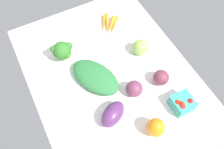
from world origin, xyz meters
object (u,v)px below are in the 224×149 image
(leafy_greens_clump, at_px, (95,77))
(heirloom_tomato_green, at_px, (140,47))
(eggplant, at_px, (113,114))
(red_onion_near_basket, at_px, (161,78))
(bell_pepper_orange, at_px, (156,128))
(carrot_bunch, at_px, (109,25))
(red_onion_center, at_px, (134,89))
(berry_basket, at_px, (182,103))
(broccoli_head, at_px, (62,51))

(leafy_greens_clump, relative_size, heirloom_tomato_green, 3.12)
(eggplant, relative_size, red_onion_near_basket, 1.75)
(bell_pepper_orange, relative_size, heirloom_tomato_green, 1.17)
(leafy_greens_clump, bearing_deg, carrot_bunch, -37.77)
(red_onion_near_basket, distance_m, red_onion_center, 0.14)
(carrot_bunch, xyz_separation_m, leafy_greens_clump, (-0.28, 0.21, 0.02))
(red_onion_near_basket, xyz_separation_m, berry_basket, (-0.15, -0.01, -0.00))
(red_onion_near_basket, relative_size, carrot_bunch, 0.48)
(eggplant, xyz_separation_m, berry_basket, (-0.09, -0.30, -0.01))
(red_onion_near_basket, xyz_separation_m, leafy_greens_clump, (0.15, 0.27, -0.01))
(bell_pepper_orange, distance_m, heirloom_tomato_green, 0.42)
(red_onion_center, bearing_deg, bell_pepper_orange, 175.79)
(bell_pepper_orange, distance_m, carrot_bunch, 0.63)
(broccoli_head, bearing_deg, heirloom_tomato_green, -110.91)
(carrot_bunch, distance_m, broccoli_head, 0.32)
(broccoli_head, bearing_deg, carrot_bunch, -73.58)
(red_onion_near_basket, height_order, red_onion_center, red_onion_center)
(leafy_greens_clump, xyz_separation_m, broccoli_head, (0.19, 0.09, 0.04))
(red_onion_near_basket, height_order, broccoli_head, broccoli_head)
(carrot_bunch, bearing_deg, leafy_greens_clump, 142.23)
(heirloom_tomato_green, bearing_deg, berry_basket, -178.70)
(red_onion_near_basket, xyz_separation_m, carrot_bunch, (0.42, 0.06, -0.03))
(berry_basket, relative_size, leafy_greens_clump, 0.35)
(bell_pepper_orange, height_order, red_onion_center, bell_pepper_orange)
(broccoli_head, bearing_deg, bell_pepper_orange, -158.94)
(leafy_greens_clump, distance_m, heirloom_tomato_green, 0.28)
(carrot_bunch, height_order, heirloom_tomato_green, heirloom_tomato_green)
(eggplant, relative_size, broccoli_head, 1.13)
(carrot_bunch, bearing_deg, eggplant, 154.63)
(red_onion_near_basket, height_order, heirloom_tomato_green, heirloom_tomato_green)
(bell_pepper_orange, distance_m, leafy_greens_clump, 0.36)
(berry_basket, distance_m, red_onion_center, 0.22)
(red_onion_near_basket, relative_size, leafy_greens_clump, 0.30)
(red_onion_near_basket, height_order, leafy_greens_clump, red_onion_near_basket)
(bell_pepper_orange, bearing_deg, red_onion_near_basket, -38.80)
(carrot_bunch, xyz_separation_m, broccoli_head, (-0.09, 0.30, 0.06))
(bell_pepper_orange, relative_size, red_onion_near_basket, 1.27)
(eggplant, xyz_separation_m, leafy_greens_clump, (0.21, -0.01, -0.01))
(leafy_greens_clump, relative_size, broccoli_head, 2.18)
(eggplant, bearing_deg, broccoli_head, 72.13)
(bell_pepper_orange, distance_m, berry_basket, 0.17)
(carrot_bunch, relative_size, broccoli_head, 1.36)
(bell_pepper_orange, bearing_deg, heirloom_tomato_green, -22.34)
(bell_pepper_orange, bearing_deg, carrot_bunch, -9.12)
(eggplant, xyz_separation_m, carrot_bunch, (0.48, -0.23, -0.03))
(eggplant, distance_m, berry_basket, 0.31)
(carrot_bunch, xyz_separation_m, heirloom_tomato_green, (-0.23, -0.06, 0.03))
(carrot_bunch, distance_m, red_onion_center, 0.43)
(bell_pepper_orange, xyz_separation_m, heirloom_tomato_green, (0.39, -0.16, -0.01))
(bell_pepper_orange, distance_m, red_onion_near_basket, 0.25)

